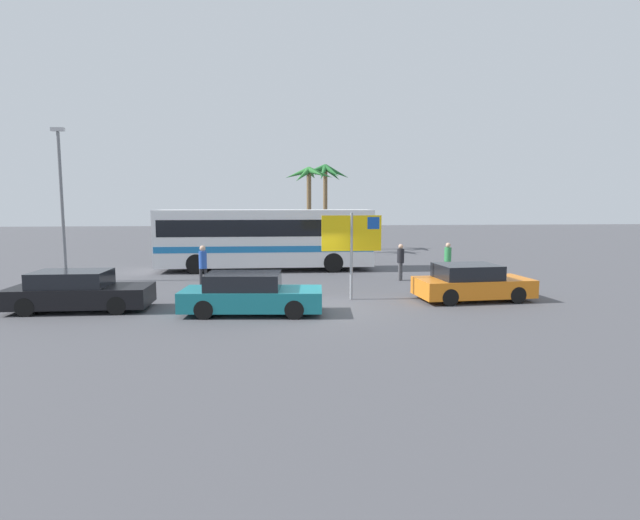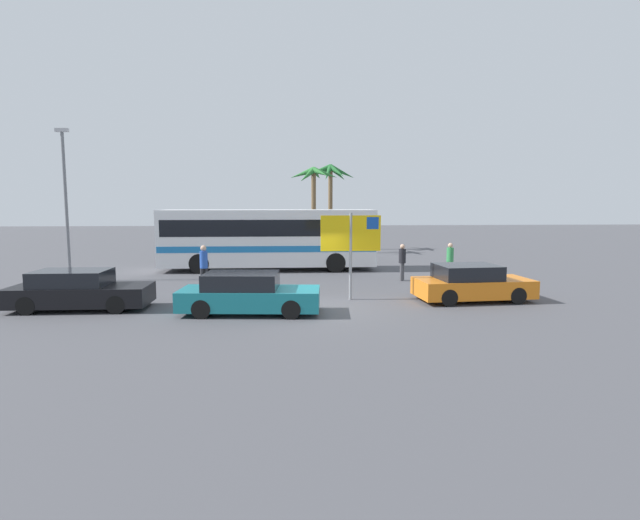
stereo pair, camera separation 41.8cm
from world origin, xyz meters
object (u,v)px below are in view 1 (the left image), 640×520
pedestrian_by_bus (401,259)px  pedestrian_crossing_lot (448,258)px  car_teal (250,294)px  pedestrian_near_sign (203,264)px  car_black (78,291)px  bus_front_coach (266,236)px  car_orange (471,283)px  ferry_sign (353,237)px

pedestrian_by_bus → pedestrian_crossing_lot: (2.31, 0.28, 0.01)m
car_teal → pedestrian_near_sign: pedestrian_near_sign is taller
car_black → pedestrian_near_sign: 5.11m
bus_front_coach → pedestrian_crossing_lot: size_ratio=6.54×
bus_front_coach → pedestrian_crossing_lot: bearing=-24.3°
bus_front_coach → car_orange: bus_front_coach is taller
pedestrian_by_bus → car_black: bearing=59.7°
car_orange → pedestrian_near_sign: 10.55m
bus_front_coach → pedestrian_near_sign: size_ratio=6.08×
car_teal → pedestrian_near_sign: size_ratio=2.52×
car_teal → pedestrian_by_bus: pedestrian_by_bus is taller
car_orange → bus_front_coach: bearing=125.9°
car_black → bus_front_coach: bearing=57.6°
pedestrian_near_sign → pedestrian_crossing_lot: 11.14m
bus_front_coach → car_orange: 11.80m
ferry_sign → car_teal: bearing=-151.5°
ferry_sign → pedestrian_by_bus: (2.87, 4.30, -1.34)m
car_teal → pedestrian_near_sign: 5.11m
car_orange → pedestrian_by_bus: (-1.45, 4.79, 0.35)m
bus_front_coach → pedestrian_by_bus: size_ratio=6.61×
pedestrian_crossing_lot → pedestrian_near_sign: bearing=79.0°
car_teal → pedestrian_by_bus: 9.12m
ferry_sign → pedestrian_crossing_lot: 7.04m
ferry_sign → pedestrian_near_sign: (-5.78, 2.55, -1.24)m
pedestrian_crossing_lot → car_teal: bearing=105.5°
car_black → pedestrian_by_bus: size_ratio=2.68×
car_orange → car_black: 13.68m
car_orange → pedestrian_near_sign: bearing=158.5°
car_orange → car_black: (-13.66, -0.59, 0.00)m
pedestrian_by_bus → pedestrian_crossing_lot: 2.33m
ferry_sign → pedestrian_by_bus: size_ratio=1.91×
bus_front_coach → pedestrian_by_bus: 7.49m
car_teal → car_black: (-5.70, 0.99, 0.00)m
car_black → car_teal: bearing=-9.9°
ferry_sign → car_teal: 4.52m
pedestrian_near_sign → car_teal: bearing=15.0°
ferry_sign → pedestrian_near_sign: 6.43m
pedestrian_near_sign → pedestrian_by_bus: bearing=91.8°
bus_front_coach → pedestrian_by_bus: (6.21, -4.12, -0.80)m
car_teal → car_orange: same height
car_teal → ferry_sign: bearing=34.4°
pedestrian_by_bus → ferry_sign: bearing=92.2°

